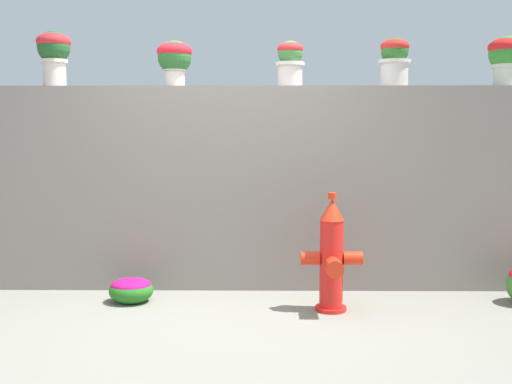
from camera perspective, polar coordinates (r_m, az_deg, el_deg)
name	(u,v)px	position (r m, az deg, el deg)	size (l,w,h in m)	color
ground_plane	(220,325)	(4.56, -3.44, -12.40)	(24.00, 24.00, 0.00)	gray
stone_wall	(228,188)	(5.48, -2.66, 0.41)	(5.67, 0.38, 1.80)	gray
potted_plant_1	(54,51)	(5.76, -18.48, 12.45)	(0.30, 0.30, 0.49)	beige
potted_plant_2	(175,58)	(5.57, -7.67, 12.40)	(0.31, 0.31, 0.41)	beige
potted_plant_3	(290,61)	(5.51, 3.23, 12.23)	(0.26, 0.26, 0.41)	beige
potted_plant_4	(395,59)	(5.64, 12.90, 12.12)	(0.28, 0.28, 0.44)	beige
potted_plant_5	(507,55)	(5.91, 22.50, 11.79)	(0.33, 0.33, 0.45)	beige
fire_hydrant	(332,258)	(4.81, 7.12, -6.17)	(0.48, 0.38, 0.94)	red
flower_bush_left	(131,289)	(5.19, -11.67, -8.93)	(0.37, 0.33, 0.21)	#256D1F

